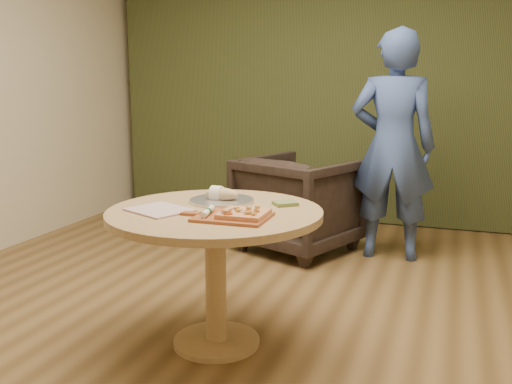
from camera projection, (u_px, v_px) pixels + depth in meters
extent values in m
cube|color=brown|center=(240.00, 337.00, 3.22)|extent=(5.00, 6.00, 0.02)
cube|color=beige|center=(347.00, 82.00, 5.73)|extent=(5.00, 0.02, 2.80)
cube|color=#2F3719|center=(345.00, 82.00, 5.63)|extent=(4.80, 0.14, 2.78)
cylinder|color=tan|center=(217.00, 341.00, 3.11)|extent=(0.47, 0.47, 0.03)
cylinder|color=tan|center=(216.00, 282.00, 3.04)|extent=(0.11, 0.11, 0.68)
cylinder|color=tan|center=(215.00, 213.00, 2.97)|extent=(1.13, 1.13, 0.04)
cube|color=#994D27|center=(233.00, 217.00, 2.77)|extent=(0.36, 0.29, 0.01)
cube|color=#994D27|center=(191.00, 214.00, 2.84)|extent=(0.10, 0.05, 0.01)
cube|color=#DB9155|center=(244.00, 214.00, 2.76)|extent=(0.22, 0.22, 0.02)
cylinder|color=maroon|center=(228.00, 214.00, 2.70)|extent=(0.05, 0.05, 0.00)
cylinder|color=maroon|center=(248.00, 212.00, 2.75)|extent=(0.04, 0.04, 0.00)
cylinder|color=maroon|center=(226.00, 211.00, 2.75)|extent=(0.05, 0.05, 0.00)
cube|color=tan|center=(238.00, 211.00, 2.75)|extent=(0.02, 0.02, 0.01)
cube|color=tan|center=(257.00, 211.00, 2.74)|extent=(0.03, 0.03, 0.01)
cube|color=tan|center=(256.00, 211.00, 2.74)|extent=(0.02, 0.02, 0.01)
cube|color=tan|center=(252.00, 213.00, 2.71)|extent=(0.03, 0.03, 0.01)
cube|color=tan|center=(226.00, 212.00, 2.72)|extent=(0.02, 0.02, 0.01)
cube|color=tan|center=(246.00, 213.00, 2.70)|extent=(0.02, 0.02, 0.01)
cube|color=tan|center=(249.00, 208.00, 2.80)|extent=(0.02, 0.02, 0.01)
cube|color=tan|center=(253.00, 214.00, 2.67)|extent=(0.02, 0.02, 0.01)
cube|color=tan|center=(250.00, 213.00, 2.70)|extent=(0.03, 0.03, 0.01)
cube|color=tan|center=(236.00, 208.00, 2.80)|extent=(0.02, 0.02, 0.01)
cube|color=tan|center=(257.00, 207.00, 2.82)|extent=(0.02, 0.02, 0.01)
cube|color=#226820|center=(238.00, 212.00, 2.74)|extent=(0.01, 0.01, 0.00)
cube|color=#226820|center=(232.00, 209.00, 2.81)|extent=(0.01, 0.01, 0.00)
cube|color=#226820|center=(245.00, 211.00, 2.77)|extent=(0.01, 0.01, 0.00)
cube|color=#226820|center=(236.00, 211.00, 2.77)|extent=(0.01, 0.01, 0.00)
cube|color=#226820|center=(249.00, 214.00, 2.70)|extent=(0.01, 0.01, 0.00)
cube|color=#226820|center=(241.00, 210.00, 2.78)|extent=(0.01, 0.01, 0.00)
cube|color=#9F5981|center=(222.00, 213.00, 2.71)|extent=(0.03, 0.02, 0.00)
cube|color=#9F5981|center=(242.00, 212.00, 2.74)|extent=(0.02, 0.03, 0.00)
cube|color=#9F5981|center=(246.00, 212.00, 2.74)|extent=(0.03, 0.03, 0.00)
cube|color=#9F5981|center=(232.00, 209.00, 2.80)|extent=(0.02, 0.03, 0.00)
cube|color=#9F5981|center=(255.00, 215.00, 2.68)|extent=(0.01, 0.03, 0.00)
cylinder|color=#F1E8CC|center=(208.00, 211.00, 2.79)|extent=(0.06, 0.17, 0.03)
cylinder|color=#194C26|center=(208.00, 211.00, 2.79)|extent=(0.04, 0.03, 0.03)
cube|color=silver|center=(212.00, 207.00, 2.88)|extent=(0.02, 0.04, 0.00)
cube|color=silver|center=(159.00, 210.00, 2.93)|extent=(0.38, 0.35, 0.01)
cylinder|color=silver|center=(222.00, 201.00, 3.16)|extent=(0.35, 0.35, 0.01)
cylinder|color=silver|center=(222.00, 200.00, 3.15)|extent=(0.36, 0.36, 0.02)
ellipsoid|color=#D1B57F|center=(222.00, 194.00, 3.15)|extent=(0.19, 0.08, 0.07)
cylinder|color=#F1E8CC|center=(217.00, 194.00, 3.16)|extent=(0.06, 0.09, 0.09)
cube|color=#4E5F2B|center=(285.00, 203.00, 3.07)|extent=(0.16, 0.15, 0.02)
imported|color=black|center=(299.00, 199.00, 4.77)|extent=(1.10, 1.07, 0.88)
imported|color=#364D85|center=(393.00, 146.00, 4.47)|extent=(0.69, 0.48, 1.81)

